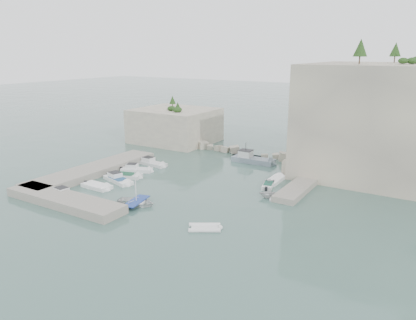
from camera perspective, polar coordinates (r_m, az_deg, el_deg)
The scene contains 23 objects.
ground at distance 56.85m, azimuth -3.18°, elevation -4.26°, with size 400.00×400.00×0.00m, color #43655C.
cliff_east at distance 68.18m, azimuth 24.81°, elevation 4.99°, with size 26.00×22.00×17.00m, color beige.
cliff_terrace at distance 66.79m, azimuth 15.07°, elevation -0.70°, with size 8.00×10.00×2.50m, color beige.
outcrop_west at distance 86.99m, azimuth -4.67°, elevation 4.87°, with size 16.00×14.00×7.00m, color beige.
quay_west at distance 66.79m, azimuth -15.77°, elevation -1.37°, with size 5.00×24.00×1.10m, color #9E9689.
quay_south at distance 54.63m, azimuth -19.57°, elevation -5.34°, with size 18.00×4.00×1.10m, color #9E9689.
ledge_east at distance 59.55m, azimuth 13.21°, elevation -3.33°, with size 3.00×16.00×0.80m, color #9E9689.
breakwater at distance 75.41m, azimuth 5.74°, elevation 1.10°, with size 28.00×3.00×1.40m, color beige.
motorboat_a at distance 69.81m, azimuth -7.89°, elevation -0.70°, with size 6.20×1.85×1.40m, color silver, non-canonical shape.
motorboat_b at distance 66.43m, azimuth -10.00°, elevation -1.61°, with size 5.45×1.78×1.40m, color white, non-canonical shape.
motorboat_c at distance 63.74m, azimuth -11.53°, elevation -2.40°, with size 5.52×2.01×0.70m, color silver, non-canonical shape.
motorboat_d at distance 61.80m, azimuth -12.53°, elevation -3.01°, with size 6.35×1.89×1.40m, color white, non-canonical shape.
motorboat_e at distance 59.78m, azimuth -15.35°, elevation -3.81°, with size 4.97×2.03×0.70m, color white, non-canonical shape.
motorboat_f at distance 57.12m, azimuth -19.44°, elevation -5.03°, with size 5.81×1.73×1.40m, color silver, non-canonical shape.
rowboat at distance 52.32m, azimuth -10.03°, elevation -6.22°, with size 3.52×4.93×1.02m, color white.
inflatable_dinghy at distance 44.84m, azimuth -0.48°, elevation -9.69°, with size 3.79×1.84×0.44m, color silver, non-canonical shape.
tender_east_a at distance 54.45m, azimuth 8.74°, elevation -5.30°, with size 2.58×2.99×1.57m, color silver.
tender_east_b at distance 58.64m, azimuth 8.45°, elevation -3.79°, with size 3.96×1.35×0.70m, color silver, non-canonical shape.
tender_east_c at distance 61.17m, azimuth 9.42°, elevation -3.04°, with size 5.23×1.69×0.70m, color white, non-canonical shape.
tender_east_d at distance 64.19m, azimuth 12.69°, elevation -2.34°, with size 1.88×4.99×1.93m, color white.
work_boat at distance 71.11m, azimuth 6.39°, elevation -0.36°, with size 8.27×2.44×2.20m, color slate, non-canonical shape.
rowboat_mast at distance 51.44m, azimuth -10.16°, elevation -3.50°, with size 0.10×0.10×4.20m, color white.
vegetation at distance 69.58m, azimuth 21.52°, elevation 13.34°, with size 53.48×13.88×13.40m.
Camera 1 is at (30.80, -43.95, 18.74)m, focal length 35.00 mm.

